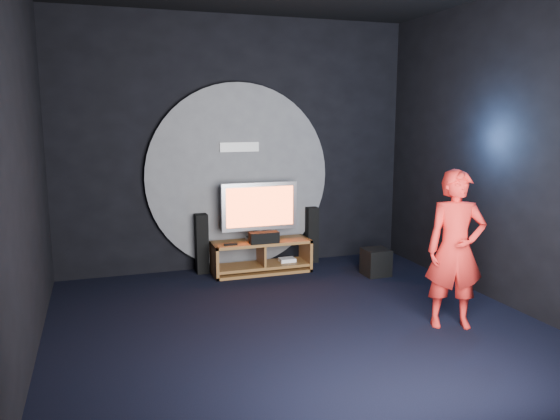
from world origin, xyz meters
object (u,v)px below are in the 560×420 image
object	(u,v)px
media_console	(262,259)
player	(455,250)
tower_speaker_right	(311,235)
tv	(260,209)
tower_speaker_left	(202,244)
subwoofer	(376,262)

from	to	relation	value
media_console	player	size ratio (longest dim) A/B	0.84
media_console	tower_speaker_right	size ratio (longest dim) A/B	1.65
tv	player	bearing A→B (deg)	-62.80
tower_speaker_left	tower_speaker_right	world-z (taller)	same
tower_speaker_right	tv	bearing A→B (deg)	-164.95
tower_speaker_right	player	bearing A→B (deg)	-80.86
media_console	tv	size ratio (longest dim) A/B	1.28
media_console	tv	xyz separation A→B (m)	(-0.01, 0.07, 0.69)
tv	subwoofer	xyz separation A→B (m)	(1.44, -0.69, -0.71)
subwoofer	tv	bearing A→B (deg)	154.49
subwoofer	player	size ratio (longest dim) A/B	0.22
tv	tower_speaker_left	world-z (taller)	tv
media_console	tower_speaker_left	bearing A→B (deg)	162.76
media_console	player	world-z (taller)	player
subwoofer	player	bearing A→B (deg)	-93.95
media_console	tower_speaker_right	bearing A→B (deg)	19.26
player	tower_speaker_right	bearing A→B (deg)	119.28
tower_speaker_left	tower_speaker_right	bearing A→B (deg)	1.94
subwoofer	tower_speaker_left	bearing A→B (deg)	158.72
tower_speaker_left	subwoofer	size ratio (longest dim) A/B	2.26
tower_speaker_left	media_console	bearing A→B (deg)	-17.24
tv	player	xyz separation A→B (m)	(1.31, -2.56, -0.07)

